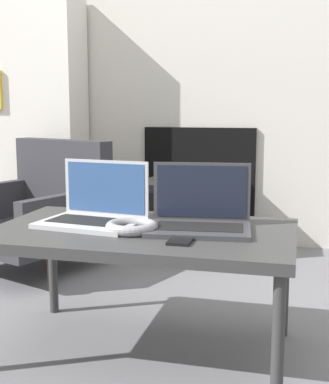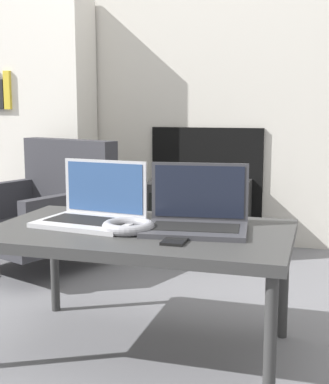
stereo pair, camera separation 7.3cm
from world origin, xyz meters
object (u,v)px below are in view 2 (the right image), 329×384
Objects in this scene: laptop_left at (94,210)px; phone at (176,240)px; headphones at (128,226)px; laptop_right at (197,216)px; armchair at (46,208)px; tv at (198,216)px.

laptop_left is 0.40m from phone.
headphones is 0.20m from phone.
laptop_right is 0.44× the size of armchair.
armchair is (-0.65, 0.82, -0.17)m from laptop_left.
laptop_right is 2.76× the size of phone.
armchair is (-1.00, 1.00, -0.13)m from phone.
laptop_right is at bearing 82.67° from phone.
phone is (0.35, -0.18, -0.04)m from laptop_left.
armchair is at bearing 134.99° from phone.
tv is at bearing 55.14° from armchair.
laptop_right is 0.23m from headphones.
phone is (0.19, -0.08, -0.01)m from headphones.
laptop_left is 0.63× the size of tv.
phone reaches higher than tv.
laptop_left is 0.20m from headphones.
headphones is (-0.21, -0.10, -0.03)m from laptop_right.
headphones is 1.24m from armchair.
laptop_left reaches higher than tv.
laptop_right reaches higher than tv.
phone is at bearing -24.74° from armchair.
laptop_left is 2.79× the size of phone.
headphones is 1.46m from tv.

